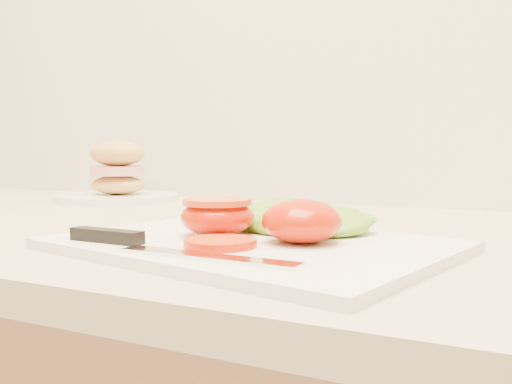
% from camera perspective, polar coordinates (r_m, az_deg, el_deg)
% --- Properties ---
extents(cutting_board, '(0.40, 0.32, 0.01)m').
position_cam_1_polar(cutting_board, '(0.55, -0.47, -5.32)').
color(cutting_board, white).
rests_on(cutting_board, counter).
extents(tomato_half_dome, '(0.07, 0.07, 0.04)m').
position_cam_1_polar(tomato_half_dome, '(0.53, 4.60, -2.90)').
color(tomato_half_dome, red).
rests_on(tomato_half_dome, cutting_board).
extents(tomato_half_cut, '(0.07, 0.07, 0.04)m').
position_cam_1_polar(tomato_half_cut, '(0.57, -3.87, -2.33)').
color(tomato_half_cut, red).
rests_on(tomato_half_cut, cutting_board).
extents(tomato_slice_0, '(0.06, 0.06, 0.01)m').
position_cam_1_polar(tomato_slice_0, '(0.51, -3.60, -5.09)').
color(tomato_slice_0, '#D95D17').
rests_on(tomato_slice_0, cutting_board).
extents(lettuce_leaf_0, '(0.16, 0.13, 0.03)m').
position_cam_1_polar(lettuce_leaf_0, '(0.61, 2.81, -2.51)').
color(lettuce_leaf_0, '#589527').
rests_on(lettuce_leaf_0, cutting_board).
extents(lettuce_leaf_1, '(0.13, 0.10, 0.02)m').
position_cam_1_polar(lettuce_leaf_1, '(0.59, 6.62, -2.92)').
color(lettuce_leaf_1, '#589527').
rests_on(lettuce_leaf_1, cutting_board).
extents(knife, '(0.24, 0.05, 0.01)m').
position_cam_1_polar(knife, '(0.51, -11.30, -5.04)').
color(knife, silver).
rests_on(knife, cutting_board).
extents(sandwich_plate, '(0.22, 0.22, 0.11)m').
position_cam_1_polar(sandwich_plate, '(1.07, -13.65, 1.21)').
color(sandwich_plate, white).
rests_on(sandwich_plate, counter).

